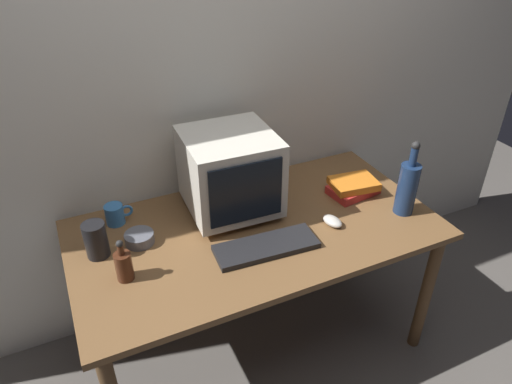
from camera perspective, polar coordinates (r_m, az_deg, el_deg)
name	(u,v)px	position (r m, az deg, el deg)	size (l,w,h in m)	color
ground_plane	(256,340)	(2.53, 0.00, -17.50)	(6.00, 6.00, 0.00)	#56514C
back_wall	(211,75)	(2.17, -5.44, 13.95)	(4.00, 0.08, 2.50)	silver
desk	(256,242)	(2.08, 0.00, -6.08)	(1.56, 0.83, 0.72)	brown
crt_monitor	(230,173)	(2.04, -3.19, 2.37)	(0.39, 0.40, 0.37)	beige
keyboard	(266,246)	(1.91, 1.25, -6.63)	(0.42, 0.15, 0.02)	black
computer_mouse	(332,221)	(2.06, 9.28, -3.52)	(0.06, 0.10, 0.04)	beige
bottle_tall	(407,187)	(2.15, 17.92, 0.62)	(0.09, 0.09, 0.35)	navy
bottle_short	(124,265)	(1.81, -15.77, -8.52)	(0.06, 0.06, 0.18)	#472314
book_stack	(353,187)	(2.28, 11.75, 0.62)	(0.24, 0.18, 0.08)	red
mug	(115,214)	(2.12, -16.71, -2.60)	(0.12, 0.08, 0.09)	#3370B2
cd_spindle	(139,238)	(1.99, -13.98, -5.46)	(0.12, 0.12, 0.04)	#595B66
metal_canister	(96,240)	(1.94, -18.88, -5.54)	(0.09, 0.09, 0.15)	black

